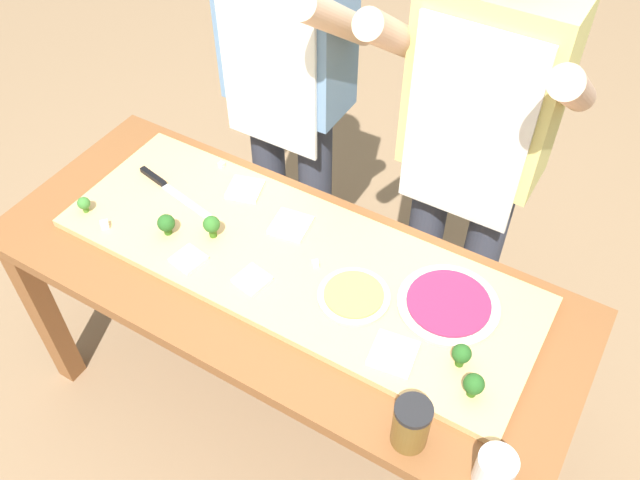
# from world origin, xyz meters

# --- Properties ---
(ground_plane) EXTENTS (8.00, 8.00, 0.00)m
(ground_plane) POSITION_xyz_m (0.00, 0.00, 0.00)
(ground_plane) COLOR #896B4C
(prep_table) EXTENTS (1.70, 0.69, 0.76)m
(prep_table) POSITION_xyz_m (0.00, 0.00, 0.66)
(prep_table) COLOR brown
(prep_table) RESTS_ON ground
(cutting_board) EXTENTS (1.39, 0.49, 0.02)m
(cutting_board) POSITION_xyz_m (0.02, 0.05, 0.78)
(cutting_board) COLOR tan
(cutting_board) RESTS_ON prep_table
(chefs_knife) EXTENTS (0.32, 0.08, 0.02)m
(chefs_knife) POSITION_xyz_m (-0.48, 0.09, 0.79)
(chefs_knife) COLOR #B7BABF
(chefs_knife) RESTS_ON cutting_board
(pizza_whole_pesto_green) EXTENTS (0.20, 0.20, 0.02)m
(pizza_whole_pesto_green) POSITION_xyz_m (0.23, 0.01, 0.80)
(pizza_whole_pesto_green) COLOR beige
(pizza_whole_pesto_green) RESTS_ON cutting_board
(pizza_whole_beet_magenta) EXTENTS (0.27, 0.27, 0.02)m
(pizza_whole_beet_magenta) POSITION_xyz_m (0.46, 0.11, 0.80)
(pizza_whole_beet_magenta) COLOR beige
(pizza_whole_beet_magenta) RESTS_ON cutting_board
(pizza_slice_near_right) EXTENTS (0.12, 0.12, 0.01)m
(pizza_slice_near_right) POSITION_xyz_m (-0.06, 0.15, 0.79)
(pizza_slice_near_right) COLOR silver
(pizza_slice_near_right) RESTS_ON cutting_board
(pizza_slice_far_right) EXTENTS (0.10, 0.10, 0.01)m
(pizza_slice_far_right) POSITION_xyz_m (-0.04, -0.08, 0.79)
(pizza_slice_far_right) COLOR silver
(pizza_slice_far_right) RESTS_ON cutting_board
(pizza_slice_center) EXTENTS (0.09, 0.09, 0.01)m
(pizza_slice_center) POSITION_xyz_m (-0.23, -0.11, 0.79)
(pizza_slice_center) COLOR silver
(pizza_slice_center) RESTS_ON cutting_board
(pizza_slice_far_left) EXTENTS (0.13, 0.13, 0.01)m
(pizza_slice_far_left) POSITION_xyz_m (-0.26, 0.20, 0.79)
(pizza_slice_far_left) COLOR silver
(pizza_slice_far_left) RESTS_ON cutting_board
(pizza_slice_near_left) EXTENTS (0.12, 0.12, 0.01)m
(pizza_slice_near_left) POSITION_xyz_m (0.40, -0.10, 0.79)
(pizza_slice_near_left) COLOR silver
(pizza_slice_near_left) RESTS_ON cutting_board
(broccoli_floret_center_right) EXTENTS (0.05, 0.05, 0.07)m
(broccoli_floret_center_right) POSITION_xyz_m (-0.35, -0.06, 0.83)
(broccoli_floret_center_right) COLOR #2C5915
(broccoli_floret_center_right) RESTS_ON cutting_board
(broccoli_floret_front_left) EXTENTS (0.05, 0.05, 0.07)m
(broccoli_floret_front_left) POSITION_xyz_m (0.55, -0.04, 0.83)
(broccoli_floret_front_left) COLOR #2C5915
(broccoli_floret_front_left) RESTS_ON cutting_board
(broccoli_floret_back_mid) EXTENTS (0.05, 0.05, 0.07)m
(broccoli_floret_back_mid) POSITION_xyz_m (0.61, -0.10, 0.83)
(broccoli_floret_back_mid) COLOR #2C5915
(broccoli_floret_back_mid) RESTS_ON cutting_board
(broccoli_floret_back_right) EXTENTS (0.05, 0.05, 0.07)m
(broccoli_floret_back_right) POSITION_xyz_m (-0.23, -0.00, 0.83)
(broccoli_floret_back_right) COLOR #366618
(broccoli_floret_back_right) RESTS_ON cutting_board
(broccoli_floret_front_mid) EXTENTS (0.04, 0.04, 0.05)m
(broccoli_floret_front_mid) POSITION_xyz_m (-0.62, -0.11, 0.82)
(broccoli_floret_front_mid) COLOR #3F7220
(broccoli_floret_front_mid) RESTS_ON cutting_board
(cheese_crumble_a) EXTENTS (0.03, 0.03, 0.02)m
(cheese_crumble_a) POSITION_xyz_m (-0.52, -0.13, 0.80)
(cheese_crumble_a) COLOR white
(cheese_crumble_a) RESTS_ON cutting_board
(cheese_crumble_b) EXTENTS (0.03, 0.03, 0.02)m
(cheese_crumble_b) POSITION_xyz_m (0.08, 0.05, 0.80)
(cheese_crumble_b) COLOR silver
(cheese_crumble_b) RESTS_ON cutting_board
(cheese_crumble_c) EXTENTS (0.02, 0.02, 0.02)m
(cheese_crumble_c) POSITION_xyz_m (-0.39, 0.26, 0.80)
(cheese_crumble_c) COLOR white
(cheese_crumble_c) RESTS_ON cutting_board
(flour_cup) EXTENTS (0.09, 0.09, 0.09)m
(flour_cup) POSITION_xyz_m (0.72, -0.26, 0.80)
(flour_cup) COLOR white
(flour_cup) RESTS_ON prep_table
(sauce_jar) EXTENTS (0.09, 0.09, 0.14)m
(sauce_jar) POSITION_xyz_m (0.53, -0.27, 0.83)
(sauce_jar) COLOR brown
(sauce_jar) RESTS_ON prep_table
(cook_left) EXTENTS (0.54, 0.39, 1.67)m
(cook_left) POSITION_xyz_m (-0.32, 0.54, 1.00)
(cook_left) COLOR #333847
(cook_left) RESTS_ON ground
(cook_right) EXTENTS (0.54, 0.39, 1.67)m
(cook_right) POSITION_xyz_m (0.32, 0.54, 1.00)
(cook_right) COLOR #333847
(cook_right) RESTS_ON ground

